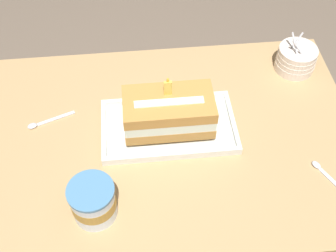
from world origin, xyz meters
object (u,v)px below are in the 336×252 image
object	(u,v)px
serving_spoon_near_tray	(325,174)
serving_spoon_by_bowls	(41,123)
ice_cream_tub	(93,201)
bowl_stack	(296,59)
birthday_cake	(169,112)
foil_tray	(169,127)

from	to	relation	value
serving_spoon_near_tray	serving_spoon_by_bowls	xyz separation A→B (m)	(-0.75, 0.25, 0.00)
ice_cream_tub	serving_spoon_near_tray	xyz separation A→B (m)	(0.59, 0.05, -0.05)
bowl_stack	serving_spoon_near_tray	xyz separation A→B (m)	(-0.03, -0.40, -0.03)
ice_cream_tub	serving_spoon_near_tray	world-z (taller)	ice_cream_tub
serving_spoon_by_bowls	bowl_stack	bearing A→B (deg)	11.18
serving_spoon_by_bowls	ice_cream_tub	bearing A→B (deg)	-62.15
birthday_cake	foil_tray	bearing A→B (deg)	-90.00
serving_spoon_near_tray	birthday_cake	bearing A→B (deg)	153.81
bowl_stack	serving_spoon_near_tray	distance (m)	0.40
birthday_cake	serving_spoon_by_bowls	world-z (taller)	birthday_cake
birthday_cake	bowl_stack	xyz separation A→B (m)	(0.42, 0.21, -0.04)
birthday_cake	ice_cream_tub	size ratio (longest dim) A/B	2.19
ice_cream_tub	foil_tray	bearing A→B (deg)	49.98
foil_tray	serving_spoon_near_tray	xyz separation A→B (m)	(0.39, -0.19, -0.00)
foil_tray	birthday_cake	xyz separation A→B (m)	(-0.00, 0.00, 0.07)
foil_tray	serving_spoon_near_tray	distance (m)	0.44
ice_cream_tub	serving_spoon_by_bowls	world-z (taller)	ice_cream_tub
serving_spoon_by_bowls	birthday_cake	bearing A→B (deg)	-8.66
birthday_cake	bowl_stack	bearing A→B (deg)	26.35
serving_spoon_near_tray	serving_spoon_by_bowls	size ratio (longest dim) A/B	1.00
foil_tray	serving_spoon_by_bowls	size ratio (longest dim) A/B	2.78
foil_tray	bowl_stack	xyz separation A→B (m)	(0.42, 0.21, 0.03)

